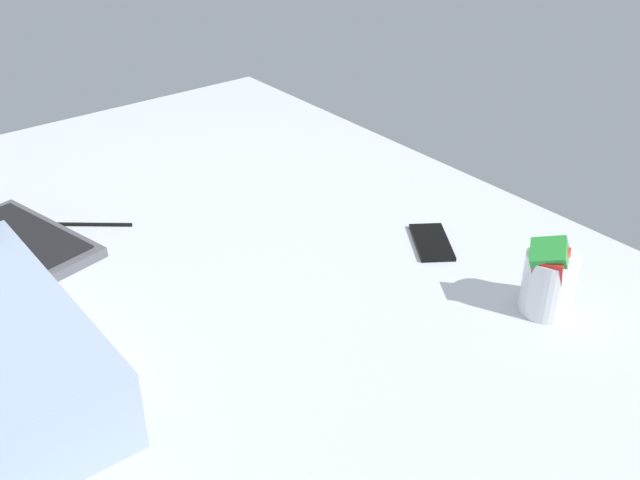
# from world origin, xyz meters

# --- Properties ---
(bed_mattress) EXTENTS (1.80, 1.40, 0.18)m
(bed_mattress) POSITION_xyz_m (0.00, 0.00, 0.09)
(bed_mattress) COLOR #B7BCC6
(bed_mattress) RESTS_ON ground
(snack_cup) EXTENTS (0.09, 0.11, 0.15)m
(snack_cup) POSITION_xyz_m (-0.50, -0.39, 0.24)
(snack_cup) COLOR silver
(snack_cup) RESTS_ON bed_mattress
(cell_phone) EXTENTS (0.15, 0.13, 0.01)m
(cell_phone) POSITION_xyz_m (-0.22, -0.40, 0.18)
(cell_phone) COLOR black
(cell_phone) RESTS_ON bed_mattress
(charger_cable) EXTENTS (0.11, 0.14, 0.01)m
(charger_cable) POSITION_xyz_m (0.28, 0.11, 0.18)
(charger_cable) COLOR black
(charger_cable) RESTS_ON bed_mattress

